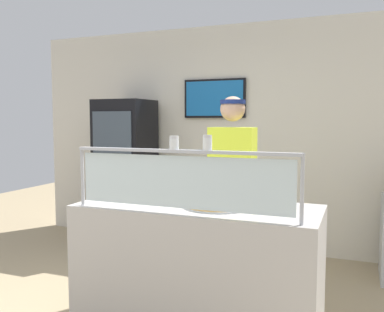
{
  "coord_description": "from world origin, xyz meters",
  "views": [
    {
      "loc": [
        1.93,
        -2.39,
        1.56
      ],
      "look_at": [
        0.81,
        0.4,
        1.3
      ],
      "focal_mm": 38.99,
      "sensor_mm": 36.0,
      "label": 1
    }
  ],
  "objects_px": {
    "parmesan_shaker": "(174,144)",
    "drink_fridge": "(126,173)",
    "pizza_tray": "(217,204)",
    "pepper_flake_shaker": "(207,144)",
    "worker_figure": "(232,185)",
    "pizza_server": "(217,202)"
  },
  "relations": [
    {
      "from": "parmesan_shaker",
      "to": "drink_fridge",
      "type": "height_order",
      "value": "drink_fridge"
    },
    {
      "from": "pizza_tray",
      "to": "drink_fridge",
      "type": "height_order",
      "value": "drink_fridge"
    },
    {
      "from": "drink_fridge",
      "to": "pepper_flake_shaker",
      "type": "bearing_deg",
      "value": -48.2
    },
    {
      "from": "parmesan_shaker",
      "to": "pepper_flake_shaker",
      "type": "distance_m",
      "value": 0.23
    },
    {
      "from": "worker_figure",
      "to": "pizza_tray",
      "type": "bearing_deg",
      "value": -83.27
    },
    {
      "from": "pizza_server",
      "to": "pepper_flake_shaker",
      "type": "distance_m",
      "value": 0.52
    },
    {
      "from": "worker_figure",
      "to": "drink_fridge",
      "type": "bearing_deg",
      "value": 147.54
    },
    {
      "from": "pepper_flake_shaker",
      "to": "pizza_server",
      "type": "bearing_deg",
      "value": 96.24
    },
    {
      "from": "pepper_flake_shaker",
      "to": "parmesan_shaker",
      "type": "bearing_deg",
      "value": 180.0
    },
    {
      "from": "pizza_tray",
      "to": "pizza_server",
      "type": "bearing_deg",
      "value": -82.33
    },
    {
      "from": "pepper_flake_shaker",
      "to": "drink_fridge",
      "type": "relative_size",
      "value": 0.05
    },
    {
      "from": "pepper_flake_shaker",
      "to": "worker_figure",
      "type": "distance_m",
      "value": 1.03
    },
    {
      "from": "pizza_server",
      "to": "worker_figure",
      "type": "distance_m",
      "value": 0.65
    },
    {
      "from": "pizza_tray",
      "to": "worker_figure",
      "type": "bearing_deg",
      "value": 96.73
    },
    {
      "from": "pepper_flake_shaker",
      "to": "drink_fridge",
      "type": "distance_m",
      "value": 2.75
    },
    {
      "from": "pizza_tray",
      "to": "parmesan_shaker",
      "type": "distance_m",
      "value": 0.58
    },
    {
      "from": "parmesan_shaker",
      "to": "worker_figure",
      "type": "xyz_separation_m",
      "value": [
        0.12,
        0.94,
        -0.4
      ]
    },
    {
      "from": "pizza_tray",
      "to": "drink_fridge",
      "type": "distance_m",
      "value": 2.45
    },
    {
      "from": "pizza_tray",
      "to": "drink_fridge",
      "type": "bearing_deg",
      "value": 136.07
    },
    {
      "from": "drink_fridge",
      "to": "worker_figure",
      "type": "bearing_deg",
      "value": -32.46
    },
    {
      "from": "pepper_flake_shaker",
      "to": "worker_figure",
      "type": "bearing_deg",
      "value": 96.6
    },
    {
      "from": "parmesan_shaker",
      "to": "pizza_tray",
      "type": "bearing_deg",
      "value": 58.26
    }
  ]
}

